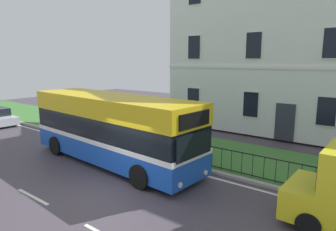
# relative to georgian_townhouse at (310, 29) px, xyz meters

# --- Properties ---
(ground_plane) EXTENTS (60.00, 56.00, 0.18)m
(ground_plane) POSITION_rel_georgian_townhouse_xyz_m (-2.93, -14.25, -6.87)
(ground_plane) COLOR #453D47
(georgian_townhouse) EXTENTS (17.27, 8.57, 13.41)m
(georgian_townhouse) POSITION_rel_georgian_townhouse_xyz_m (0.00, 0.00, 0.00)
(georgian_townhouse) COLOR white
(georgian_townhouse) RESTS_ON ground_plane
(iron_verge_railing) EXTENTS (12.49, 0.04, 0.97)m
(iron_verge_railing) POSITION_rel_georgian_townhouse_xyz_m (0.00, -10.76, -6.23)
(iron_verge_railing) COLOR black
(iron_verge_railing) RESTS_ON ground_plane
(single_decker_bus) EXTENTS (9.66, 3.13, 3.19)m
(single_decker_bus) POSITION_rel_georgian_townhouse_xyz_m (-5.38, -12.73, -5.18)
(single_decker_bus) COLOR blue
(single_decker_bus) RESTS_ON ground_plane
(litter_bin) EXTENTS (0.46, 0.46, 1.08)m
(litter_bin) POSITION_rel_georgian_townhouse_xyz_m (-2.28, -10.06, -6.19)
(litter_bin) COLOR #4C4742
(litter_bin) RESTS_ON ground_plane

